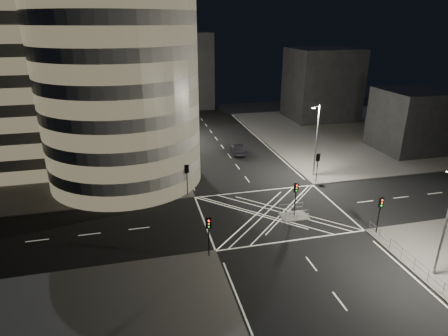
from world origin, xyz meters
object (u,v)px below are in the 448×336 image
object	(u,v)px
traffic_signal_nl	(209,230)
traffic_signal_nr	(380,208)
traffic_signal_fl	(187,174)
sedan	(237,149)
traffic_signal_fr	(318,162)
central_island	(294,216)
street_lamp_right_far	(316,138)
traffic_signal_island	(296,193)
street_lamp_left_far	(164,112)
street_lamp_right_near	(446,219)
street_lamp_left_near	(176,142)

from	to	relation	value
traffic_signal_nl	traffic_signal_nr	size ratio (longest dim) A/B	1.00
traffic_signal_fl	sedan	size ratio (longest dim) A/B	0.82
traffic_signal_fr	traffic_signal_nr	distance (m)	13.60
central_island	traffic_signal_fl	xyz separation A→B (m)	(-10.80, 8.30, 2.84)
central_island	street_lamp_right_far	size ratio (longest dim) A/B	0.30
traffic_signal_fl	traffic_signal_nl	size ratio (longest dim) A/B	1.00
traffic_signal_island	traffic_signal_nr	bearing A→B (deg)	-37.93
traffic_signal_fr	street_lamp_left_far	xyz separation A→B (m)	(-18.24, 23.20, 2.63)
street_lamp_right_near	sedan	size ratio (longest dim) A/B	2.04
sedan	street_lamp_right_near	bearing A→B (deg)	106.00
traffic_signal_fr	street_lamp_right_far	world-z (taller)	street_lamp_right_far
traffic_signal_fr	street_lamp_right_far	xyz separation A→B (m)	(0.64, 2.20, 2.63)
traffic_signal_nr	sedan	size ratio (longest dim) A/B	0.82
traffic_signal_fr	traffic_signal_island	bearing A→B (deg)	-129.33
street_lamp_left_far	street_lamp_left_near	bearing A→B (deg)	-90.00
central_island	sedan	bearing A→B (deg)	91.30
central_island	sedan	world-z (taller)	sedan
traffic_signal_nl	street_lamp_left_near	bearing A→B (deg)	91.94
central_island	traffic_signal_nl	bearing A→B (deg)	-153.86
traffic_signal_island	traffic_signal_fl	bearing A→B (deg)	142.46
traffic_signal_island	street_lamp_right_far	size ratio (longest dim) A/B	0.40
traffic_signal_nl	traffic_signal_fr	bearing A→B (deg)	37.69
traffic_signal_fl	street_lamp_right_far	world-z (taller)	street_lamp_right_far
traffic_signal_nl	sedan	distance (m)	29.35
traffic_signal_nl	traffic_signal_nr	world-z (taller)	same
traffic_signal_island	street_lamp_left_near	bearing A→B (deg)	130.27
traffic_signal_fl	street_lamp_right_near	xyz separation A→B (m)	(18.24, -20.80, 2.63)
traffic_signal_nr	street_lamp_left_near	xyz separation A→B (m)	(-18.24, 18.80, 2.63)
street_lamp_right_far	street_lamp_right_near	size ratio (longest dim) A/B	1.00
central_island	traffic_signal_island	size ratio (longest dim) A/B	0.75
street_lamp_left_far	traffic_signal_island	bearing A→B (deg)	-70.05
traffic_signal_nl	traffic_signal_fl	bearing A→B (deg)	90.00
traffic_signal_nl	street_lamp_right_far	world-z (taller)	street_lamp_right_far
traffic_signal_island	street_lamp_right_near	xyz separation A→B (m)	(7.44, -12.50, 2.63)
central_island	traffic_signal_fr	size ratio (longest dim) A/B	0.75
traffic_signal_nl	street_lamp_left_near	distance (m)	18.99
central_island	traffic_signal_island	distance (m)	2.84
traffic_signal_nl	traffic_signal_nr	distance (m)	17.60
traffic_signal_fl	traffic_signal_fr	size ratio (longest dim) A/B	1.00
traffic_signal_nl	street_lamp_right_far	bearing A→B (deg)	40.91
traffic_signal_nl	traffic_signal_island	xyz separation A→B (m)	(10.80, 5.30, 0.00)
traffic_signal_fl	central_island	bearing A→B (deg)	-37.54
central_island	street_lamp_left_near	distance (m)	18.52
traffic_signal_nl	sedan	world-z (taller)	traffic_signal_nl
traffic_signal_nl	street_lamp_right_far	size ratio (longest dim) A/B	0.40
street_lamp_right_near	traffic_signal_island	bearing A→B (deg)	120.75
traffic_signal_island	street_lamp_left_far	size ratio (longest dim) A/B	0.40
street_lamp_left_near	street_lamp_left_far	bearing A→B (deg)	90.00
street_lamp_left_near	street_lamp_left_far	xyz separation A→B (m)	(0.00, 18.00, 0.00)
traffic_signal_fl	street_lamp_right_far	bearing A→B (deg)	6.88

